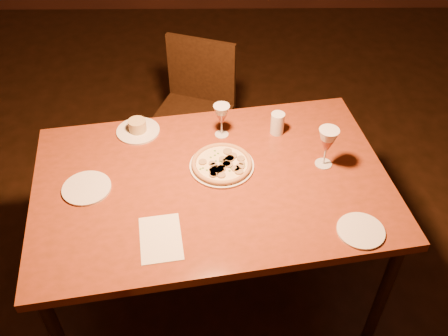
{
  "coord_description": "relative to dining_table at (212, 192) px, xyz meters",
  "views": [
    {
      "loc": [
        -0.2,
        -1.47,
        2.34
      ],
      "look_at": [
        -0.18,
        0.13,
        0.85
      ],
      "focal_mm": 40.0,
      "sensor_mm": 36.0,
      "label": 1
    }
  ],
  "objects": [
    {
      "name": "chair_far",
      "position": [
        -0.12,
        0.98,
        -0.24
      ],
      "size": [
        0.56,
        0.56,
        0.9
      ],
      "rotation": [
        0.0,
        0.0,
        -0.33
      ],
      "color": "black",
      "rests_on": "floor"
    },
    {
      "name": "ramekin_saucer",
      "position": [
        -0.36,
        0.34,
        0.09
      ],
      "size": [
        0.21,
        0.21,
        0.07
      ],
      "color": "silver",
      "rests_on": "dining_table"
    },
    {
      "name": "side_plate_near",
      "position": [
        0.59,
        -0.29,
        0.08
      ],
      "size": [
        0.19,
        0.19,
        0.01
      ],
      "primitive_type": "cylinder",
      "color": "silver",
      "rests_on": "dining_table"
    },
    {
      "name": "side_plate_left",
      "position": [
        -0.54,
        -0.05,
        0.08
      ],
      "size": [
        0.21,
        0.21,
        0.01
      ],
      "primitive_type": "cylinder",
      "color": "silver",
      "rests_on": "dining_table"
    },
    {
      "name": "water_tumbler",
      "position": [
        0.31,
        0.33,
        0.13
      ],
      "size": [
        0.07,
        0.07,
        0.11
      ],
      "primitive_type": "cylinder",
      "color": "silver",
      "rests_on": "dining_table"
    },
    {
      "name": "pizza_plate",
      "position": [
        0.04,
        0.09,
        0.09
      ],
      "size": [
        0.29,
        0.29,
        0.03
      ],
      "color": "silver",
      "rests_on": "dining_table"
    },
    {
      "name": "dining_table",
      "position": [
        0.0,
        0.0,
        0.0
      ],
      "size": [
        1.68,
        1.23,
        0.82
      ],
      "rotation": [
        0.0,
        0.0,
        0.16
      ],
      "color": "maroon",
      "rests_on": "floor"
    },
    {
      "name": "floor",
      "position": [
        0.23,
        -0.08,
        -0.75
      ],
      "size": [
        7.0,
        7.0,
        0.0
      ],
      "primitive_type": "plane",
      "color": "black",
      "rests_on": "ground"
    },
    {
      "name": "wine_glass_far",
      "position": [
        0.04,
        0.31,
        0.16
      ],
      "size": [
        0.08,
        0.08,
        0.17
      ],
      "primitive_type": null,
      "color": "#AA5646",
      "rests_on": "dining_table"
    },
    {
      "name": "wine_glass_right",
      "position": [
        0.5,
        0.1,
        0.17
      ],
      "size": [
        0.09,
        0.09,
        0.2
      ],
      "primitive_type": null,
      "color": "#AA5646",
      "rests_on": "dining_table"
    },
    {
      "name": "menu_card",
      "position": [
        -0.2,
        -0.32,
        0.07
      ],
      "size": [
        0.2,
        0.26,
        0.0
      ],
      "primitive_type": "cube",
      "rotation": [
        0.0,
        0.0,
        0.16
      ],
      "color": "silver",
      "rests_on": "dining_table"
    }
  ]
}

